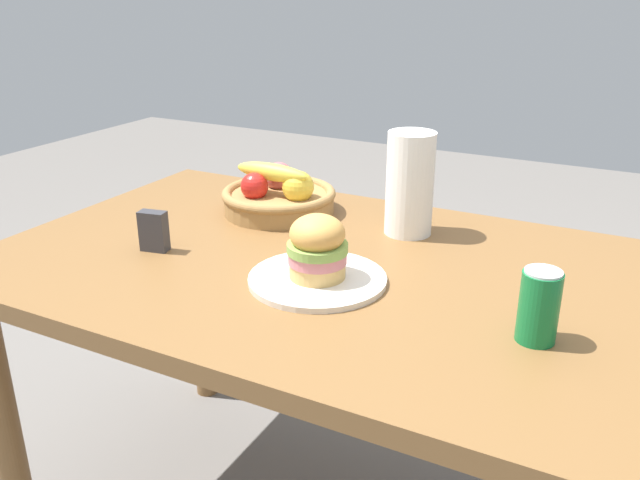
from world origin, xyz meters
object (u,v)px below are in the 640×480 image
Objects in this scene: sandwich at (317,247)px; napkin_holder at (154,231)px; soda_can at (539,306)px; fruit_basket at (279,195)px; paper_towel_roll at (410,184)px; plate at (317,279)px.

sandwich reaches higher than napkin_holder.
soda_can is at bearing -12.41° from napkin_holder.
soda_can is (0.43, -0.03, -0.01)m from sandwich.
soda_can is at bearing -26.97° from fruit_basket.
paper_towel_roll reaches higher than sandwich.
napkin_holder reaches higher than plate.
fruit_basket reaches higher than soda_can.
fruit_basket is at bearing 60.73° from napkin_holder.
sandwich is 1.42× the size of napkin_holder.
paper_towel_roll is at bearing 134.26° from soda_can.
fruit_basket is at bearing 130.86° from plate.
plate is 0.95× the size of fruit_basket.
fruit_basket is 3.22× the size of napkin_holder.
napkin_holder is (-0.11, -0.35, 0.00)m from fruit_basket.
plate is at bearing -100.34° from paper_towel_roll.
sandwich is 0.35m from paper_towel_roll.
soda_can is 1.40× the size of napkin_holder.
sandwich is 1.02× the size of soda_can.
paper_towel_roll reaches higher than fruit_basket.
plate is at bearing 175.48° from soda_can.
paper_towel_roll is (-0.36, 0.37, 0.06)m from soda_can.
paper_towel_roll is at bearing 26.80° from napkin_holder.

